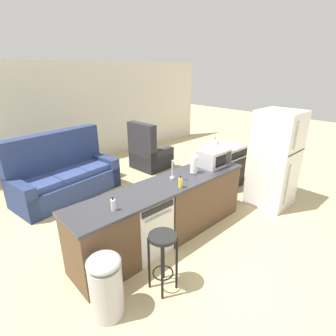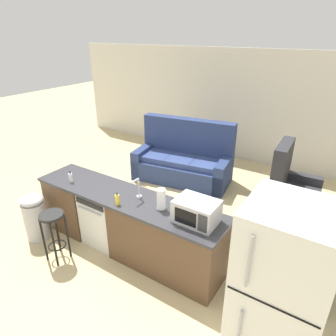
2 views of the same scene
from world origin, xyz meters
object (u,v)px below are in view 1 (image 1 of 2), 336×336
object	(u,v)px
dish_soap_bottle	(113,205)
armchair	(148,155)
paper_towel_roll	(194,165)
bar_stool	(163,251)
stove_range	(223,166)
microwave	(214,158)
soap_bottle	(180,183)
dishwasher	(145,224)
trash_bin	(106,285)
refrigerator	(275,159)
kettle	(215,142)
couch	(64,177)

from	to	relation	value
dish_soap_bottle	armchair	xyz separation A→B (m)	(2.62, 2.60, -0.62)
paper_towel_roll	bar_stool	bearing A→B (deg)	-151.58
stove_range	microwave	world-z (taller)	microwave
dish_soap_bottle	soap_bottle	bearing A→B (deg)	-5.67
dishwasher	stove_range	xyz separation A→B (m)	(2.60, 0.55, 0.03)
soap_bottle	dishwasher	bearing A→B (deg)	154.32
bar_stool	trash_bin	xyz separation A→B (m)	(-0.65, 0.14, -0.16)
stove_range	bar_stool	size ratio (longest dim) A/B	1.22
refrigerator	kettle	world-z (taller)	refrigerator
couch	paper_towel_roll	bearing A→B (deg)	-65.98
dish_soap_bottle	trash_bin	size ratio (longest dim) A/B	0.24
stove_range	bar_stool	bearing A→B (deg)	-156.67
dish_soap_bottle	trash_bin	xyz separation A→B (m)	(-0.41, -0.44, -0.59)
dishwasher	dish_soap_bottle	xyz separation A→B (m)	(-0.54, -0.12, 0.55)
couch	refrigerator	bearing A→B (deg)	-48.20
bar_stool	trash_bin	distance (m)	0.69
kettle	couch	world-z (taller)	couch
microwave	paper_towel_roll	world-z (taller)	paper_towel_roll
microwave	couch	bearing A→B (deg)	122.88
dishwasher	stove_range	distance (m)	2.66
paper_towel_roll	armchair	distance (m)	2.79
microwave	trash_bin	world-z (taller)	microwave
soap_bottle	stove_range	bearing A→B (deg)	19.92
microwave	couch	xyz separation A→B (m)	(-1.60, 2.48, -0.65)
refrigerator	trash_bin	bearing A→B (deg)	-179.83
trash_bin	couch	size ratio (longest dim) A/B	0.35
stove_range	kettle	size ratio (longest dim) A/B	4.39
refrigerator	dish_soap_bottle	world-z (taller)	refrigerator
stove_range	paper_towel_roll	distance (m)	1.79
dish_soap_bottle	couch	bearing A→B (deg)	80.58
refrigerator	armchair	xyz separation A→B (m)	(-0.51, 3.02, -0.53)
dishwasher	armchair	world-z (taller)	armchair
dishwasher	bar_stool	xyz separation A→B (m)	(-0.30, -0.70, 0.11)
refrigerator	dish_soap_bottle	size ratio (longest dim) A/B	10.03
microwave	kettle	distance (m)	1.16
refrigerator	dish_soap_bottle	distance (m)	3.17
paper_towel_roll	kettle	world-z (taller)	paper_towel_roll
paper_towel_roll	bar_stool	distance (m)	1.55
refrigerator	kettle	distance (m)	1.24
armchair	stove_range	bearing A→B (deg)	-75.05
stove_range	microwave	bearing A→B (deg)	-153.53
paper_towel_roll	armchair	xyz separation A→B (m)	(1.09, 2.47, -0.69)
paper_towel_roll	dishwasher	bearing A→B (deg)	179.95
kettle	bar_stool	xyz separation A→B (m)	(-2.73, -1.38, -0.45)
soap_bottle	bar_stool	distance (m)	1.00
refrigerator	soap_bottle	distance (m)	2.16
dishwasher	dish_soap_bottle	world-z (taller)	dish_soap_bottle
stove_range	couch	xyz separation A→B (m)	(-2.71, 1.93, -0.06)
stove_range	armchair	world-z (taller)	armchair
microwave	dish_soap_bottle	size ratio (longest dim) A/B	2.84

